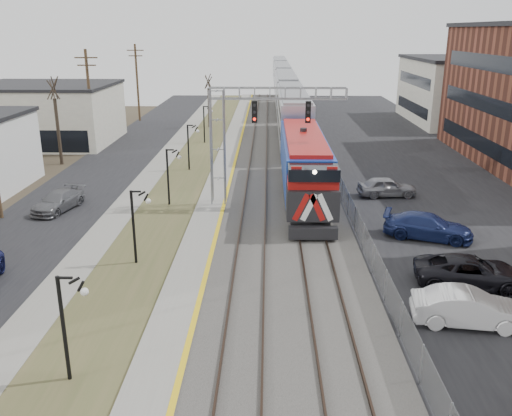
{
  "coord_description": "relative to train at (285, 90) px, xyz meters",
  "views": [
    {
      "loc": [
        2.89,
        -8.01,
        11.68
      ],
      "look_at": [
        2.28,
        19.59,
        2.6
      ],
      "focal_mm": 38.0,
      "sensor_mm": 36.0,
      "label": 1
    }
  ],
  "objects": [
    {
      "name": "track_near",
      "position": [
        -3.5,
        -41.81,
        -2.66
      ],
      "size": [
        1.58,
        120.0,
        0.15
      ],
      "color": "#2D2119",
      "rests_on": "ballast_bed"
    },
    {
      "name": "bare_trees",
      "position": [
        -18.16,
        -37.9,
        -0.24
      ],
      "size": [
        12.3,
        42.3,
        5.95
      ],
      "color": "#382D23",
      "rests_on": "ground"
    },
    {
      "name": "car_lot_e",
      "position": [
        6.14,
        -46.43,
        -2.22
      ],
      "size": [
        4.37,
        2.07,
        1.44
      ],
      "primitive_type": "imported",
      "rotation": [
        0.0,
        0.0,
        1.66
      ],
      "color": "gray",
      "rests_on": "ground"
    },
    {
      "name": "car_lot_c",
      "position": [
        7.06,
        -61.1,
        -2.22
      ],
      "size": [
        5.39,
        2.94,
        1.43
      ],
      "primitive_type": "imported",
      "rotation": [
        0.0,
        0.0,
        1.46
      ],
      "color": "black",
      "rests_on": "ground"
    },
    {
      "name": "parking_lot",
      "position": [
        10.5,
        -41.81,
        -2.92
      ],
      "size": [
        16.0,
        120.0,
        0.04
      ],
      "primitive_type": "cube",
      "color": "black",
      "rests_on": "ground"
    },
    {
      "name": "car_lot_b",
      "position": [
        5.72,
        -64.75,
        -2.19
      ],
      "size": [
        4.75,
        2.18,
        1.51
      ],
      "primitive_type": "imported",
      "rotation": [
        0.0,
        0.0,
        1.44
      ],
      "color": "silver",
      "rests_on": "ground"
    },
    {
      "name": "sidewalk",
      "position": [
        -12.5,
        -41.81,
        -2.9
      ],
      "size": [
        2.0,
        120.0,
        0.08
      ],
      "primitive_type": "cube",
      "color": "gray",
      "rests_on": "ground"
    },
    {
      "name": "train",
      "position": [
        0.0,
        0.0,
        0.0
      ],
      "size": [
        3.0,
        108.65,
        5.33
      ],
      "color": "#123598",
      "rests_on": "ground"
    },
    {
      "name": "ballast_bed",
      "position": [
        -1.5,
        -41.81,
        -2.84
      ],
      "size": [
        8.0,
        120.0,
        0.2
      ],
      "primitive_type": "cube",
      "color": "#595651",
      "rests_on": "ground"
    },
    {
      "name": "fence",
      "position": [
        2.7,
        -41.81,
        -2.14
      ],
      "size": [
        0.04,
        120.0,
        1.6
      ],
      "primitive_type": "cube",
      "color": "gray",
      "rests_on": "ground"
    },
    {
      "name": "lampposts",
      "position": [
        -9.5,
        -58.52,
        -0.94
      ],
      "size": [
        0.14,
        62.14,
        4.0
      ],
      "color": "black",
      "rests_on": "ground"
    },
    {
      "name": "platform",
      "position": [
        -6.5,
        -41.81,
        -2.82
      ],
      "size": [
        2.0,
        120.0,
        0.24
      ],
      "primitive_type": "cube",
      "color": "gray",
      "rests_on": "ground"
    },
    {
      "name": "car_street_b",
      "position": [
        -16.79,
        -50.21,
        -2.28
      ],
      "size": [
        2.87,
        4.82,
        1.31
      ],
      "primitive_type": "imported",
      "rotation": [
        0.0,
        0.0,
        -0.24
      ],
      "color": "slate",
      "rests_on": "ground"
    },
    {
      "name": "grass_median",
      "position": [
        -9.5,
        -41.81,
        -2.91
      ],
      "size": [
        4.0,
        120.0,
        0.06
      ],
      "primitive_type": "cube",
      "color": "#454C28",
      "rests_on": "ground"
    },
    {
      "name": "street_west",
      "position": [
        -17.0,
        -41.81,
        -2.92
      ],
      "size": [
        7.0,
        120.0,
        0.04
      ],
      "primitive_type": "cube",
      "color": "black",
      "rests_on": "ground"
    },
    {
      "name": "platform_edge",
      "position": [
        -5.62,
        -41.81,
        -2.69
      ],
      "size": [
        0.24,
        120.0,
        0.01
      ],
      "primitive_type": "cube",
      "color": "gold",
      "rests_on": "platform"
    },
    {
      "name": "track_far",
      "position": [
        -0.0,
        -41.81,
        -2.66
      ],
      "size": [
        1.58,
        120.0,
        0.15
      ],
      "color": "#2D2119",
      "rests_on": "ballast_bed"
    },
    {
      "name": "car_lot_d",
      "position": [
        6.79,
        -54.88,
        -2.2
      ],
      "size": [
        5.47,
        3.55,
        1.47
      ],
      "primitive_type": "imported",
      "rotation": [
        0.0,
        0.0,
        1.25
      ],
      "color": "#16204D",
      "rests_on": "ground"
    },
    {
      "name": "signal_gantry",
      "position": [
        -4.28,
        -48.82,
        2.65
      ],
      "size": [
        9.0,
        1.07,
        8.15
      ],
      "color": "gray",
      "rests_on": "ground"
    }
  ]
}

